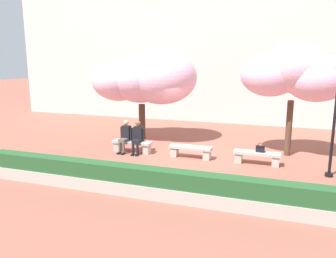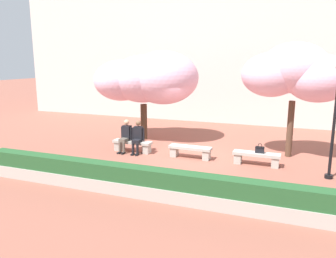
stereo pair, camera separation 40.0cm
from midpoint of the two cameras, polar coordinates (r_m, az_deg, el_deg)
The scene contains 12 objects.
ground_plane at distance 12.38m, azimuth 3.00°, elevation -5.02°, with size 100.00×100.00×0.00m, color #8E5142.
building_facade at distance 21.17m, azimuth 10.59°, elevation 15.11°, with size 28.00×4.00×9.78m, color beige.
stone_bench_west_end at distance 13.14m, azimuth -7.14°, elevation -2.75°, with size 1.61×0.44×0.45m.
stone_bench_near_west at distance 12.29m, azimuth 3.02°, elevation -3.69°, with size 1.61×0.44×0.45m.
stone_bench_center at distance 11.88m, azimuth 14.30°, elevation -4.59°, with size 1.61×0.44×0.45m.
person_seated_left at distance 13.12m, azimuth -8.32°, elevation -1.01°, with size 0.51×0.70×1.29m.
person_seated_right at distance 12.89m, azimuth -6.23°, elevation -1.18°, with size 0.51×0.71×1.29m.
handbag at distance 11.81m, azimuth 14.83°, elevation -3.30°, with size 0.30×0.15×0.34m.
cherry_tree_main at distance 14.83m, azimuth -4.82°, elevation 8.68°, with size 4.69×3.18×4.01m.
cherry_tree_secondary at distance 12.90m, azimuth 20.21°, elevation 9.09°, with size 3.82×2.21×4.24m.
lamp_post_with_banner at distance 11.02m, azimuth 26.32°, elevation 3.22°, with size 0.54×0.28×3.58m.
planter_hedge_foreground at distance 8.81m, azimuth -4.08°, elevation -9.41°, with size 10.65×0.50×0.80m.
Camera 1 is at (3.09, -11.46, 3.55)m, focal length 35.00 mm.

